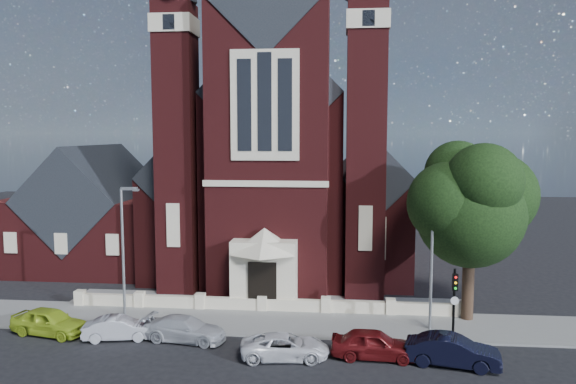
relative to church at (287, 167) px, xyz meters
name	(u,v)px	position (x,y,z in m)	size (l,w,h in m)	color
ground	(278,277)	(0.00, -7.94, -8.19)	(120.00, 120.00, 0.00)	black
pavement_strip	(258,322)	(0.00, -18.44, -8.19)	(60.00, 5.00, 0.12)	slate
forecourt_paving	(267,302)	(0.00, -14.44, -8.19)	(26.00, 3.00, 0.14)	slate
forecourt_wall	(263,312)	(0.00, -16.44, -8.19)	(24.00, 0.40, 0.90)	beige
church	(287,167)	(0.00, 0.00, 0.00)	(20.01, 34.90, 29.20)	#491314
parish_hall	(96,218)	(-16.00, -4.94, -4.17)	(12.00, 12.20, 10.24)	#491314
street_tree	(474,207)	(12.60, -17.23, -1.23)	(6.40, 6.60, 10.70)	black
street_lamp_left	(124,246)	(-7.91, -18.94, -3.59)	(1.16, 0.22, 8.09)	gray
street_lamp_right	(433,252)	(10.09, -18.94, -3.59)	(1.16, 0.22, 8.09)	gray
traffic_signal	(454,295)	(11.00, -20.52, -5.60)	(0.28, 0.42, 4.00)	black
car_lime_van	(50,322)	(-11.29, -21.59, -7.43)	(1.78, 4.41, 1.50)	#A7C427
car_silver_a	(119,328)	(-7.13, -21.93, -7.56)	(1.33, 3.82, 1.26)	#AEAFB6
car_silver_b	(185,329)	(-3.48, -21.79, -7.53)	(1.84, 4.54, 1.32)	#B2B5BA
car_white_suv	(285,347)	(2.16, -23.67, -7.57)	(2.04, 4.43, 1.23)	white
car_dark_red	(374,344)	(6.59, -23.22, -7.45)	(1.73, 4.30, 1.46)	#5D1012
car_navy	(453,351)	(10.33, -23.79, -7.44)	(1.57, 4.50, 1.48)	black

